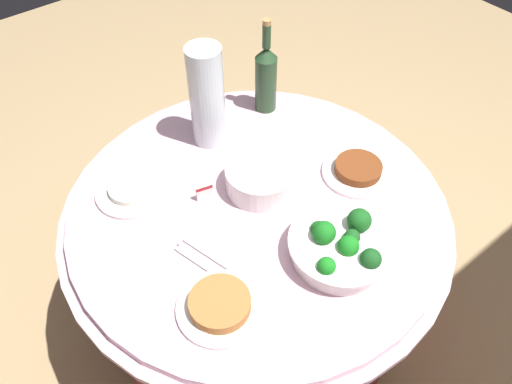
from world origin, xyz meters
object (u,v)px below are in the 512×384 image
object	(u,v)px
wine_bottle	(266,77)
decorative_fruit_vase	(207,99)
food_plate_stir_fry	(358,170)
plate_stack	(260,178)
broccoli_bowl	(341,246)
label_placard_front	(204,191)
food_plate_peanuts	(220,305)
food_plate_rice	(132,190)
serving_tongs	(199,257)

from	to	relation	value
wine_bottle	decorative_fruit_vase	bearing A→B (deg)	2.87
wine_bottle	food_plate_stir_fry	world-z (taller)	wine_bottle
plate_stack	wine_bottle	bearing A→B (deg)	-131.78
decorative_fruit_vase	food_plate_stir_fry	bearing A→B (deg)	121.56
broccoli_bowl	decorative_fruit_vase	xyz separation A→B (m)	(-0.00, -0.60, 0.12)
plate_stack	food_plate_stir_fry	xyz separation A→B (m)	(-0.27, 0.14, -0.02)
plate_stack	decorative_fruit_vase	distance (m)	0.30
broccoli_bowl	label_placard_front	size ratio (longest dim) A/B	5.09
food_plate_peanuts	food_plate_rice	bearing A→B (deg)	-93.18
broccoli_bowl	wine_bottle	world-z (taller)	wine_bottle
serving_tongs	food_plate_stir_fry	world-z (taller)	food_plate_stir_fry
food_plate_rice	label_placard_front	xyz separation A→B (m)	(-0.16, 0.16, 0.02)
plate_stack	decorative_fruit_vase	xyz separation A→B (m)	(-0.01, -0.28, 0.12)
broccoli_bowl	decorative_fruit_vase	size ratio (longest dim) A/B	0.82
plate_stack	serving_tongs	size ratio (longest dim) A/B	1.26
food_plate_rice	food_plate_peanuts	bearing A→B (deg)	86.82
food_plate_peanuts	label_placard_front	xyz separation A→B (m)	(-0.18, -0.33, 0.01)
broccoli_bowl	food_plate_peanuts	size ratio (longest dim) A/B	1.27
broccoli_bowl	food_plate_rice	world-z (taller)	broccoli_bowl
plate_stack	serving_tongs	distance (m)	0.31
wine_bottle	serving_tongs	world-z (taller)	wine_bottle
decorative_fruit_vase	food_plate_rice	world-z (taller)	decorative_fruit_vase
broccoli_bowl	wine_bottle	xyz separation A→B (m)	(-0.25, -0.62, 0.09)
food_plate_stir_fry	label_placard_front	xyz separation A→B (m)	(0.43, -0.21, 0.01)
plate_stack	wine_bottle	xyz separation A→B (m)	(-0.26, -0.29, 0.09)
plate_stack	food_plate_stir_fry	size ratio (longest dim) A/B	0.95
plate_stack	food_plate_peanuts	size ratio (longest dim) A/B	0.95
food_plate_rice	food_plate_stir_fry	size ratio (longest dim) A/B	1.00
food_plate_peanuts	food_plate_stir_fry	xyz separation A→B (m)	(-0.61, -0.11, -0.00)
decorative_fruit_vase	food_plate_peanuts	distance (m)	0.65
serving_tongs	food_plate_rice	world-z (taller)	food_plate_rice
decorative_fruit_vase	food_plate_rice	distance (m)	0.36
food_plate_rice	food_plate_peanuts	world-z (taller)	food_plate_peanuts
decorative_fruit_vase	serving_tongs	xyz separation A→B (m)	(0.30, 0.37, -0.16)
food_plate_peanuts	label_placard_front	bearing A→B (deg)	-119.21
food_plate_rice	plate_stack	bearing A→B (deg)	144.29
decorative_fruit_vase	serving_tongs	size ratio (longest dim) A/B	2.04
food_plate_rice	food_plate_peanuts	xyz separation A→B (m)	(0.03, 0.48, 0.01)
wine_bottle	label_placard_front	size ratio (longest dim) A/B	6.11
wine_bottle	food_plate_peanuts	bearing A→B (deg)	42.52
wine_bottle	food_plate_peanuts	world-z (taller)	wine_bottle
food_plate_peanuts	wine_bottle	bearing A→B (deg)	-137.48
broccoli_bowl	food_plate_peanuts	xyz separation A→B (m)	(0.35, -0.07, -0.02)
wine_bottle	label_placard_front	world-z (taller)	wine_bottle
label_placard_front	broccoli_bowl	bearing A→B (deg)	112.41
food_plate_rice	decorative_fruit_vase	bearing A→B (deg)	-170.81
broccoli_bowl	plate_stack	xyz separation A→B (m)	(0.01, -0.33, -0.00)
plate_stack	food_plate_rice	distance (m)	0.38
serving_tongs	label_placard_front	world-z (taller)	label_placard_front
plate_stack	label_placard_front	xyz separation A→B (m)	(0.16, -0.07, -0.01)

